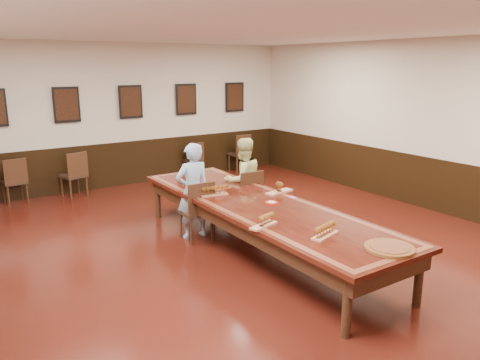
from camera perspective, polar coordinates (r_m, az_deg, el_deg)
floor at (r=7.08m, az=2.27°, el=-8.78°), size 8.00×10.00×0.02m
ceiling at (r=6.55m, az=2.56°, el=18.19°), size 8.00×10.00×0.02m
wall_back at (r=11.04m, az=-13.24°, el=7.73°), size 8.00×0.02×3.20m
wall_right at (r=9.53m, az=22.40°, el=6.13°), size 0.02×10.00×3.20m
chair_man at (r=7.43m, az=-5.37°, el=-3.66°), size 0.47×0.51×0.97m
chair_woman at (r=8.19m, az=0.74°, el=-1.98°), size 0.47×0.51×0.95m
spare_chair_a at (r=10.38m, az=-25.86°, el=-0.05°), size 0.49×0.52×0.93m
spare_chair_b at (r=10.42m, az=-19.66°, el=0.69°), size 0.55×0.58×0.96m
spare_chair_c at (r=11.65m, az=-5.76°, el=2.54°), size 0.41×0.45×0.87m
spare_chair_d at (r=12.15m, az=-0.11°, el=3.35°), size 0.46×0.50×0.98m
person_man at (r=7.44m, az=-5.78°, el=-1.34°), size 0.58×0.39×1.54m
person_woman at (r=8.21m, az=0.38°, el=-0.01°), size 0.77×0.62×1.49m
pink_phone at (r=7.15m, az=6.40°, el=-2.12°), size 0.07×0.13×0.01m
wainscoting at (r=6.90m, az=2.32°, el=-4.87°), size 8.00×10.00×1.00m
conference_table at (r=6.86m, az=2.32°, el=-3.99°), size 1.40×5.00×0.76m
posters at (r=10.94m, az=-13.19°, el=9.27°), size 6.14×0.04×0.74m
flight_a at (r=7.21m, az=-3.18°, el=-1.35°), size 0.44×0.20×0.16m
flight_b at (r=7.37m, az=4.82°, el=-0.95°), size 0.51×0.22×0.18m
flight_c at (r=5.86m, az=3.03°, el=-4.99°), size 0.44×0.24×0.16m
flight_d at (r=5.60m, az=10.37°, el=-6.08°), size 0.46×0.25×0.16m
red_plate_grp at (r=6.83m, az=3.87°, el=-2.78°), size 0.20×0.20×0.03m
carved_platter at (r=5.41m, az=17.75°, el=-7.91°), size 0.66×0.66×0.04m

